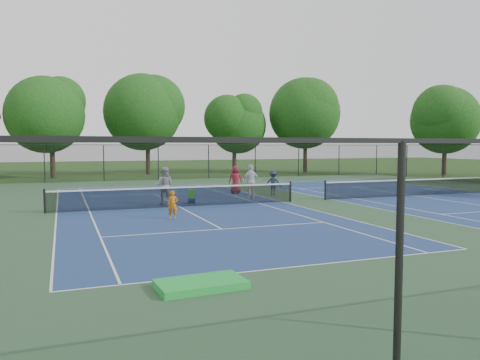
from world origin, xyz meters
name	(u,v)px	position (x,y,z in m)	size (l,w,h in m)	color
ground	(308,201)	(0.00, 0.00, 0.00)	(140.00, 140.00, 0.00)	#234716
court_pad	(308,201)	(0.00, 0.00, 0.00)	(36.00, 36.00, 0.01)	#2C4F2F
tennis_court_left	(179,205)	(-7.00, 0.00, 0.10)	(12.00, 23.83, 1.07)	navy
tennis_court_right	(413,194)	(7.00, 0.00, 0.10)	(12.00, 23.83, 1.07)	navy
perimeter_fence	(308,171)	(0.00, 0.00, 1.60)	(36.08, 36.08, 3.02)	black
tree_back_a	(51,111)	(-13.00, 24.00, 6.04)	(6.80, 6.80, 9.15)	#2D2116
tree_back_b	(147,109)	(-4.00, 26.00, 6.60)	(7.60, 7.60, 10.03)	#2D2116
tree_back_c	(234,122)	(5.00, 25.00, 5.48)	(6.00, 6.00, 8.40)	#2D2116
tree_back_d	(306,110)	(13.00, 24.00, 6.82)	(7.80, 7.80, 10.37)	#2D2116
tree_side_e	(446,116)	(23.00, 14.00, 5.81)	(6.60, 6.60, 8.87)	#2D2116
child_player	(173,205)	(-8.09, -3.46, 0.57)	(0.42, 0.27, 1.14)	orange
instructor	(164,186)	(-7.45, 1.25, 0.95)	(0.92, 0.72, 1.89)	#949597
bystander_a	(251,181)	(-2.37, 2.22, 0.94)	(1.11, 0.46, 1.89)	silver
bystander_b	(273,183)	(-0.52, 3.28, 0.74)	(0.95, 0.55, 1.47)	#1B283B
bystander_c	(235,180)	(-2.29, 4.95, 0.86)	(0.84, 0.55, 1.72)	maroon
ball_crate	(192,201)	(-6.10, 1.11, 0.14)	(0.36, 0.32, 0.28)	navy
ball_hopper	(191,194)	(-6.10, 1.11, 0.50)	(0.34, 0.28, 0.44)	green
green_tarp	(201,284)	(-9.58, -12.66, 0.09)	(1.82, 1.02, 0.16)	green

